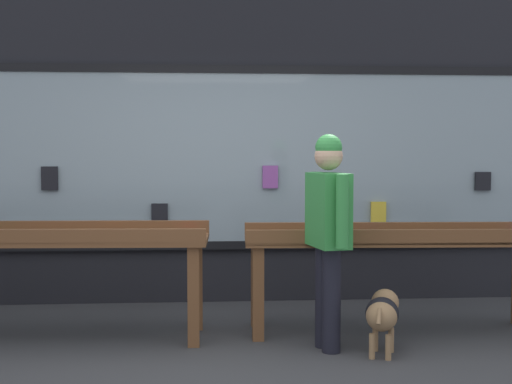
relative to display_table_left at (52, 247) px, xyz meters
The scene contains 6 objects.
ground_plane 1.87m from the display_table_left, 35.65° to the right, with size 40.00×40.00×0.00m, color #38383A.
shopfront_facade 2.16m from the display_table_left, 45.97° to the left, with size 8.77×0.29×3.46m.
display_table_left is the anchor object (origin of this frame).
display_table_right 2.79m from the display_table_left, ahead, with size 2.50×0.73×0.89m.
person_browsing 2.21m from the display_table_left, 12.47° to the right, with size 0.30×0.64×1.64m.
small_dog 2.64m from the display_table_left, 13.76° to the right, with size 0.35×0.55×0.46m.
Camera 1 is at (-0.19, -4.76, 1.52)m, focal length 50.00 mm.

